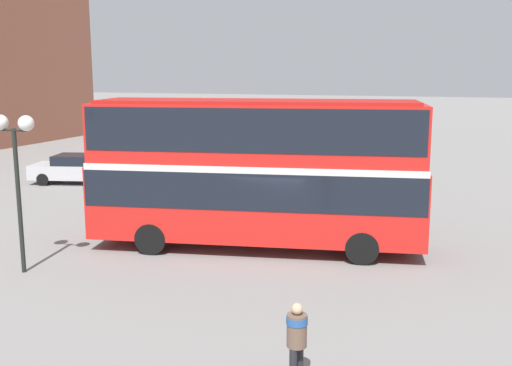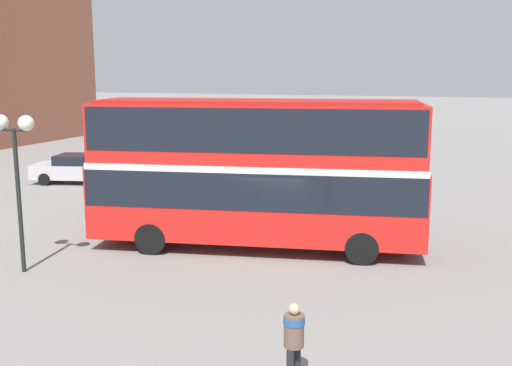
{
  "view_description": "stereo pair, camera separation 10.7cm",
  "coord_description": "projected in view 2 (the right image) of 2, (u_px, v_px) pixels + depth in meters",
  "views": [
    {
      "loc": [
        5.35,
        -17.16,
        5.52
      ],
      "look_at": [
        -0.56,
        0.13,
        2.1
      ],
      "focal_mm": 42.0,
      "sensor_mm": 36.0,
      "label": 1
    },
    {
      "loc": [
        5.45,
        -17.12,
        5.52
      ],
      "look_at": [
        -0.56,
        0.13,
        2.1
      ],
      "focal_mm": 42.0,
      "sensor_mm": 36.0,
      "label": 2
    }
  ],
  "objects": [
    {
      "name": "parked_car_kerb_near",
      "position": [
        77.0,
        168.0,
        29.94
      ],
      "size": [
        4.52,
        2.84,
        1.42
      ],
      "rotation": [
        0.0,
        0.0,
        3.39
      ],
      "color": "silver",
      "rests_on": "ground_plane"
    },
    {
      "name": "street_lamp_twin_globe",
      "position": [
        15.0,
        145.0,
        16.08
      ],
      "size": [
        1.26,
        0.42,
        4.37
      ],
      "color": "black",
      "rests_on": "ground_plane"
    },
    {
      "name": "ground_plane",
      "position": [
        272.0,
        251.0,
        18.67
      ],
      "size": [
        240.0,
        240.0,
        0.0
      ],
      "primitive_type": "plane",
      "color": "gray"
    },
    {
      "name": "pedestrian_foreground",
      "position": [
        294.0,
        336.0,
        10.51
      ],
      "size": [
        0.46,
        0.46,
        1.55
      ],
      "rotation": [
        0.0,
        0.0,
        2.91
      ],
      "color": "#232328",
      "rests_on": "ground_plane"
    },
    {
      "name": "double_decker_bus",
      "position": [
        256.0,
        165.0,
        18.48
      ],
      "size": [
        10.52,
        4.26,
        4.66
      ],
      "rotation": [
        0.0,
        0.0,
        0.18
      ],
      "color": "red",
      "rests_on": "ground_plane"
    }
  ]
}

